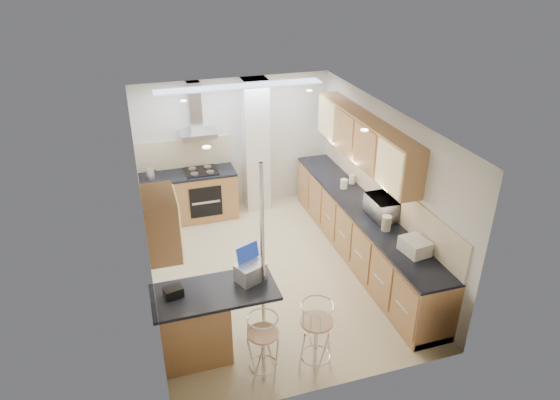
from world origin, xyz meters
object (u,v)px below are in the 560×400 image
object	(u,v)px
bar_stool_end	(316,338)
bread_bin	(415,246)
laptop	(250,272)
bar_stool_near	(263,349)
microwave	(383,207)

from	to	relation	value
bar_stool_end	bread_bin	size ratio (longest dim) A/B	2.65
laptop	bar_stool_end	xyz separation A→B (m)	(0.58, -0.73, -0.56)
bar_stool_near	bread_bin	distance (m)	2.43
microwave	bar_stool_end	xyz separation A→B (m)	(-1.71, -1.73, -0.58)
laptop	bar_stool_end	bearing A→B (deg)	-74.93
bread_bin	bar_stool_end	bearing A→B (deg)	-165.05
microwave	bar_stool_end	world-z (taller)	microwave
bar_stool_end	bread_bin	world-z (taller)	bread_bin
laptop	bar_stool_near	distance (m)	0.90
bar_stool_near	microwave	bearing A→B (deg)	32.45
microwave	bar_stool_near	world-z (taller)	microwave
laptop	bread_bin	world-z (taller)	laptop
microwave	laptop	distance (m)	2.50
laptop	bar_stool_near	world-z (taller)	laptop
microwave	bread_bin	xyz separation A→B (m)	(-0.06, -1.03, -0.06)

